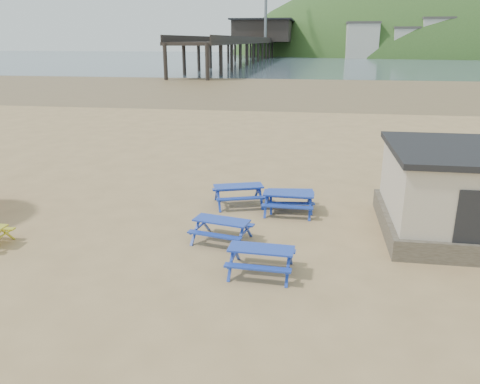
# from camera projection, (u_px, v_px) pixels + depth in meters

# --- Properties ---
(ground) EXTENTS (400.00, 400.00, 0.00)m
(ground) POSITION_uv_depth(u_px,v_px,m) (194.00, 228.00, 17.28)
(ground) COLOR tan
(ground) RESTS_ON ground
(wet_sand) EXTENTS (400.00, 400.00, 0.00)m
(wet_sand) POSITION_uv_depth(u_px,v_px,m) (287.00, 87.00, 68.92)
(wet_sand) COLOR olive
(wet_sand) RESTS_ON ground
(sea) EXTENTS (400.00, 400.00, 0.00)m
(sea) POSITION_uv_depth(u_px,v_px,m) (306.00, 58.00, 176.92)
(sea) COLOR #4C606D
(sea) RESTS_ON ground
(picnic_table_blue_a) EXTENTS (2.44, 2.20, 0.85)m
(picnic_table_blue_a) POSITION_uv_depth(u_px,v_px,m) (238.00, 195.00, 19.60)
(picnic_table_blue_a) COLOR #183698
(picnic_table_blue_a) RESTS_ON ground
(picnic_table_blue_b) EXTENTS (2.01, 1.69, 0.77)m
(picnic_table_blue_b) POSITION_uv_depth(u_px,v_px,m) (290.00, 200.00, 19.13)
(picnic_table_blue_b) COLOR #183698
(picnic_table_blue_b) RESTS_ON ground
(picnic_table_blue_c) EXTENTS (2.02, 1.63, 0.84)m
(picnic_table_blue_c) POSITION_uv_depth(u_px,v_px,m) (288.00, 203.00, 18.68)
(picnic_table_blue_c) COLOR #183698
(picnic_table_blue_c) RESTS_ON ground
(picnic_table_blue_d) EXTENTS (2.16, 1.88, 0.79)m
(picnic_table_blue_d) POSITION_uv_depth(u_px,v_px,m) (222.00, 230.00, 16.05)
(picnic_table_blue_d) COLOR #183698
(picnic_table_blue_d) RESTS_ON ground
(picnic_table_blue_e) EXTENTS (1.99, 1.63, 0.81)m
(picnic_table_blue_e) POSITION_uv_depth(u_px,v_px,m) (261.00, 260.00, 13.85)
(picnic_table_blue_e) COLOR #183698
(picnic_table_blue_e) RESTS_ON ground
(pier) EXTENTS (24.00, 220.00, 39.29)m
(pier) POSITION_uv_depth(u_px,v_px,m) (262.00, 43.00, 185.65)
(pier) COLOR black
(pier) RESTS_ON ground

